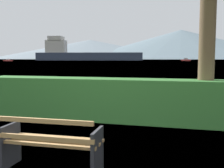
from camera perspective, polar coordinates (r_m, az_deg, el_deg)
name	(u,v)px	position (r m, az deg, el deg)	size (l,w,h in m)	color
water_surface	(180,60)	(309.66, 14.17, 5.05)	(620.00, 620.00, 0.00)	slate
park_bench	(51,144)	(4.25, -12.86, -12.31)	(1.53, 0.60, 0.87)	tan
hedge_row	(110,99)	(7.40, -0.42, -3.29)	(7.34, 0.87, 1.15)	#387A33
cargo_ship_large	(81,54)	(200.11, -6.53, 6.42)	(78.20, 25.20, 17.62)	#2D384C
sailboat_mid	(186,60)	(162.79, 15.45, 4.95)	(5.59, 2.56, 1.70)	#B2332D
tender_far	(8,60)	(162.96, -21.25, 4.71)	(5.80, 2.73, 1.27)	#B2332D
distant_hills	(211,44)	(559.98, 20.23, 8.04)	(863.29, 411.29, 74.34)	gray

